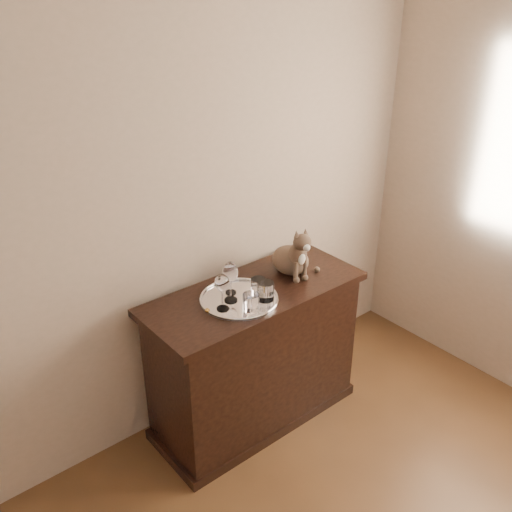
{
  "coord_description": "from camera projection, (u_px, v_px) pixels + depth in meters",
  "views": [
    {
      "loc": [
        -1.01,
        -0.04,
        2.36
      ],
      "look_at": [
        0.62,
        1.95,
        1.04
      ],
      "focal_mm": 40.0,
      "sensor_mm": 36.0,
      "label": 1
    }
  ],
  "objects": [
    {
      "name": "cat",
      "position": [
        291.0,
        248.0,
        3.07
      ],
      "size": [
        0.34,
        0.33,
        0.29
      ],
      "primitive_type": null,
      "rotation": [
        0.0,
        0.0,
        -0.2
      ],
      "color": "#4D3D2E",
      "rests_on": "sideboard"
    },
    {
      "name": "tumbler_a",
      "position": [
        265.0,
        291.0,
        2.84
      ],
      "size": [
        0.09,
        0.09,
        0.1
      ],
      "primitive_type": "cylinder",
      "color": "white",
      "rests_on": "tray"
    },
    {
      "name": "sideboard",
      "position": [
        254.0,
        356.0,
        3.16
      ],
      "size": [
        1.2,
        0.5,
        0.85
      ],
      "primitive_type": null,
      "color": "black",
      "rests_on": "ground"
    },
    {
      "name": "tumbler_b",
      "position": [
        251.0,
        302.0,
        2.75
      ],
      "size": [
        0.08,
        0.08,
        0.09
      ],
      "primitive_type": "cylinder",
      "color": "white",
      "rests_on": "tray"
    },
    {
      "name": "wine_glass_b",
      "position": [
        231.0,
        278.0,
        2.88
      ],
      "size": [
        0.07,
        0.07,
        0.18
      ],
      "primitive_type": null,
      "color": "silver",
      "rests_on": "tray"
    },
    {
      "name": "tray",
      "position": [
        239.0,
        300.0,
        2.87
      ],
      "size": [
        0.4,
        0.4,
        0.01
      ],
      "primitive_type": "cylinder",
      "color": "silver",
      "rests_on": "sideboard"
    },
    {
      "name": "wall_back",
      "position": [
        110.0,
        212.0,
        2.61
      ],
      "size": [
        4.0,
        0.1,
        2.7
      ],
      "primitive_type": "cube",
      "color": "tan",
      "rests_on": "ground"
    },
    {
      "name": "wine_glass_d",
      "position": [
        230.0,
        282.0,
        2.81
      ],
      "size": [
        0.08,
        0.08,
        0.21
      ],
      "primitive_type": null,
      "color": "silver",
      "rests_on": "tray"
    },
    {
      "name": "tumbler_c",
      "position": [
        258.0,
        286.0,
        2.9
      ],
      "size": [
        0.07,
        0.07,
        0.08
      ],
      "primitive_type": "cylinder",
      "color": "silver",
      "rests_on": "tray"
    },
    {
      "name": "wine_glass_c",
      "position": [
        222.0,
        292.0,
        2.74
      ],
      "size": [
        0.07,
        0.07,
        0.19
      ],
      "primitive_type": null,
      "color": "white",
      "rests_on": "tray"
    }
  ]
}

